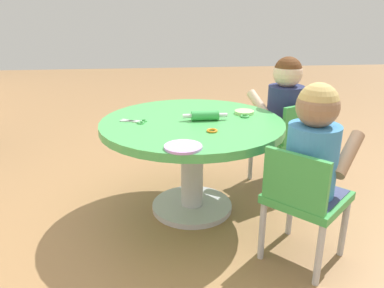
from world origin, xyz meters
TOP-DOWN VIEW (x-y plane):
  - ground_plane at (0.00, 0.00)m, footprint 10.00×10.00m
  - craft_table at (0.00, 0.00)m, footprint 0.94×0.94m
  - child_chair_left at (-0.50, -0.42)m, footprint 0.42×0.42m
  - seated_child_left at (-0.47, -0.45)m, footprint 0.43×0.44m
  - child_chair_right at (0.25, -0.60)m, footprint 0.40×0.40m
  - seated_child_right at (0.29, -0.58)m, footprint 0.43×0.39m
  - rolling_pin at (0.00, -0.07)m, footprint 0.05×0.23m
  - craft_scissors at (0.00, 0.28)m, footprint 0.10×0.14m
  - playdough_blob_0 at (-0.39, 0.08)m, footprint 0.16×0.16m
  - playdough_blob_1 at (0.10, -0.30)m, footprint 0.10×0.10m
  - cookie_cutter_0 at (0.04, -0.28)m, footprint 0.05×0.05m
  - cookie_cutter_1 at (-0.19, -0.08)m, footprint 0.05×0.05m

SIDE VIEW (x-z plane):
  - ground_plane at x=0.00m, z-range 0.00..0.00m
  - child_chair_left at x=-0.50m, z-range 0.04..0.57m
  - child_chair_right at x=0.25m, z-range 0.04..0.57m
  - craft_table at x=0.00m, z-range 0.14..0.65m
  - craft_scissors at x=0.00m, z-range 0.51..0.52m
  - cookie_cutter_0 at x=0.04m, z-range 0.51..0.52m
  - cookie_cutter_1 at x=-0.19m, z-range 0.51..0.52m
  - playdough_blob_0 at x=-0.39m, z-range 0.51..0.52m
  - playdough_blob_1 at x=0.10m, z-range 0.51..0.53m
  - seated_child_left at x=-0.47m, z-range 0.28..0.79m
  - seated_child_right at x=0.29m, z-range 0.28..0.79m
  - rolling_pin at x=0.00m, z-range 0.51..0.56m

